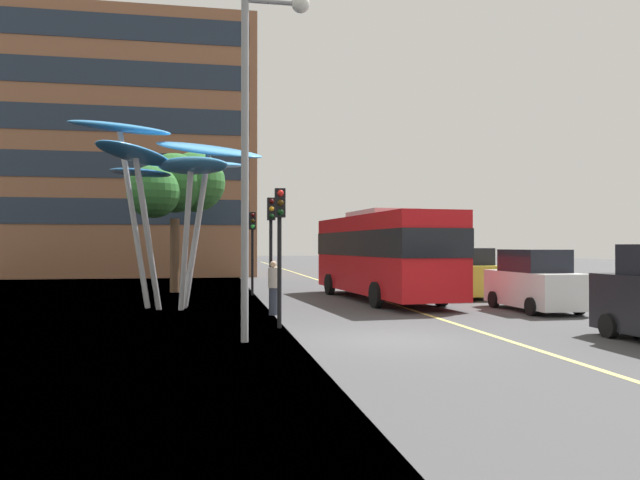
{
  "coord_description": "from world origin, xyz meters",
  "views": [
    {
      "loc": [
        -4.33,
        -14.33,
        2.29
      ],
      "look_at": [
        -0.25,
        8.27,
        2.5
      ],
      "focal_mm": 34.34,
      "sensor_mm": 36.0,
      "label": 1
    }
  ],
  "objects_px": {
    "leaf_sculpture": "(171,165)",
    "traffic_light_opposite": "(246,235)",
    "car_parked_mid": "(534,282)",
    "traffic_light_island_mid": "(253,235)",
    "pedestrian": "(273,288)",
    "traffic_light_kerb_far": "(271,229)",
    "car_far_side": "(379,264)",
    "red_bus": "(381,251)",
    "car_parked_far": "(466,274)",
    "traffic_light_kerb_near": "(280,227)",
    "car_side_street": "(411,269)",
    "street_lamp": "(259,121)"
  },
  "relations": [
    {
      "from": "street_lamp",
      "to": "pedestrian",
      "type": "height_order",
      "value": "street_lamp"
    },
    {
      "from": "leaf_sculpture",
      "to": "car_parked_far",
      "type": "bearing_deg",
      "value": 10.74
    },
    {
      "from": "traffic_light_kerb_near",
      "to": "traffic_light_opposite",
      "type": "distance_m",
      "value": 13.44
    },
    {
      "from": "red_bus",
      "to": "leaf_sculpture",
      "type": "distance_m",
      "value": 9.24
    },
    {
      "from": "car_far_side",
      "to": "car_side_street",
      "type": "bearing_deg",
      "value": -86.87
    },
    {
      "from": "car_far_side",
      "to": "red_bus",
      "type": "bearing_deg",
      "value": -105.35
    },
    {
      "from": "traffic_light_kerb_near",
      "to": "pedestrian",
      "type": "xyz_separation_m",
      "value": [
        0.15,
        3.26,
        -1.9
      ]
    },
    {
      "from": "car_side_street",
      "to": "leaf_sculpture",
      "type": "bearing_deg",
      "value": -141.73
    },
    {
      "from": "red_bus",
      "to": "street_lamp",
      "type": "xyz_separation_m",
      "value": [
        -5.92,
        -10.19,
        3.22
      ]
    },
    {
      "from": "car_parked_mid",
      "to": "red_bus",
      "type": "bearing_deg",
      "value": 129.14
    },
    {
      "from": "car_parked_mid",
      "to": "pedestrian",
      "type": "distance_m",
      "value": 9.13
    },
    {
      "from": "traffic_light_island_mid",
      "to": "car_parked_mid",
      "type": "relative_size",
      "value": 0.88
    },
    {
      "from": "car_far_side",
      "to": "traffic_light_kerb_near",
      "type": "bearing_deg",
      "value": -112.5
    },
    {
      "from": "red_bus",
      "to": "traffic_light_island_mid",
      "type": "height_order",
      "value": "traffic_light_island_mid"
    },
    {
      "from": "car_far_side",
      "to": "car_parked_mid",
      "type": "bearing_deg",
      "value": -88.72
    },
    {
      "from": "traffic_light_opposite",
      "to": "car_parked_far",
      "type": "distance_m",
      "value": 10.71
    },
    {
      "from": "traffic_light_kerb_near",
      "to": "car_parked_mid",
      "type": "height_order",
      "value": "traffic_light_kerb_near"
    },
    {
      "from": "car_parked_mid",
      "to": "traffic_light_island_mid",
      "type": "bearing_deg",
      "value": 137.63
    },
    {
      "from": "red_bus",
      "to": "traffic_light_kerb_near",
      "type": "distance_m",
      "value": 9.51
    },
    {
      "from": "red_bus",
      "to": "car_parked_far",
      "type": "relative_size",
      "value": 2.83
    },
    {
      "from": "traffic_light_kerb_near",
      "to": "car_side_street",
      "type": "xyz_separation_m",
      "value": [
        9.16,
        15.89,
        -1.82
      ]
    },
    {
      "from": "leaf_sculpture",
      "to": "traffic_light_island_mid",
      "type": "relative_size",
      "value": 1.93
    },
    {
      "from": "traffic_light_opposite",
      "to": "street_lamp",
      "type": "height_order",
      "value": "street_lamp"
    },
    {
      "from": "red_bus",
      "to": "pedestrian",
      "type": "bearing_deg",
      "value": -136.96
    },
    {
      "from": "leaf_sculpture",
      "to": "car_parked_far",
      "type": "xyz_separation_m",
      "value": [
        12.46,
        2.36,
        -4.21
      ]
    },
    {
      "from": "traffic_light_opposite",
      "to": "pedestrian",
      "type": "distance_m",
      "value": 10.36
    },
    {
      "from": "leaf_sculpture",
      "to": "car_side_street",
      "type": "distance_m",
      "value": 16.43
    },
    {
      "from": "car_side_street",
      "to": "red_bus",
      "type": "bearing_deg",
      "value": -116.67
    },
    {
      "from": "traffic_light_opposite",
      "to": "street_lamp",
      "type": "bearing_deg",
      "value": -92.26
    },
    {
      "from": "traffic_light_kerb_far",
      "to": "car_side_street",
      "type": "distance_m",
      "value": 14.28
    },
    {
      "from": "pedestrian",
      "to": "traffic_light_kerb_near",
      "type": "bearing_deg",
      "value": -92.66
    },
    {
      "from": "traffic_light_island_mid",
      "to": "car_far_side",
      "type": "height_order",
      "value": "traffic_light_island_mid"
    },
    {
      "from": "traffic_light_island_mid",
      "to": "red_bus",
      "type": "bearing_deg",
      "value": -33.41
    },
    {
      "from": "car_side_street",
      "to": "pedestrian",
      "type": "distance_m",
      "value": 15.52
    },
    {
      "from": "traffic_light_kerb_far",
      "to": "pedestrian",
      "type": "height_order",
      "value": "traffic_light_kerb_far"
    },
    {
      "from": "car_parked_far",
      "to": "pedestrian",
      "type": "distance_m",
      "value": 10.39
    },
    {
      "from": "leaf_sculpture",
      "to": "traffic_light_opposite",
      "type": "bearing_deg",
      "value": 66.77
    },
    {
      "from": "traffic_light_island_mid",
      "to": "pedestrian",
      "type": "distance_m",
      "value": 8.29
    },
    {
      "from": "car_parked_mid",
      "to": "street_lamp",
      "type": "bearing_deg",
      "value": -152.82
    },
    {
      "from": "traffic_light_kerb_near",
      "to": "car_far_side",
      "type": "bearing_deg",
      "value": 67.5
    },
    {
      "from": "traffic_light_kerb_near",
      "to": "car_parked_mid",
      "type": "relative_size",
      "value": 0.89
    },
    {
      "from": "car_far_side",
      "to": "pedestrian",
      "type": "xyz_separation_m",
      "value": [
        -8.71,
        -18.14,
        -0.18
      ]
    },
    {
      "from": "car_parked_mid",
      "to": "car_parked_far",
      "type": "bearing_deg",
      "value": 91.15
    },
    {
      "from": "car_parked_mid",
      "to": "pedestrian",
      "type": "xyz_separation_m",
      "value": [
        -9.12,
        0.36,
        -0.1
      ]
    },
    {
      "from": "traffic_light_opposite",
      "to": "pedestrian",
      "type": "height_order",
      "value": "traffic_light_opposite"
    },
    {
      "from": "car_parked_far",
      "to": "leaf_sculpture",
      "type": "bearing_deg",
      "value": -169.26
    },
    {
      "from": "leaf_sculpture",
      "to": "traffic_light_kerb_near",
      "type": "relative_size",
      "value": 1.91
    },
    {
      "from": "traffic_light_opposite",
      "to": "car_side_street",
      "type": "relative_size",
      "value": 0.97
    },
    {
      "from": "car_parked_mid",
      "to": "traffic_light_kerb_far",
      "type": "bearing_deg",
      "value": 167.5
    },
    {
      "from": "leaf_sculpture",
      "to": "traffic_light_kerb_near",
      "type": "xyz_separation_m",
      "value": [
        3.3,
        -6.06,
        -2.43
      ]
    }
  ]
}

